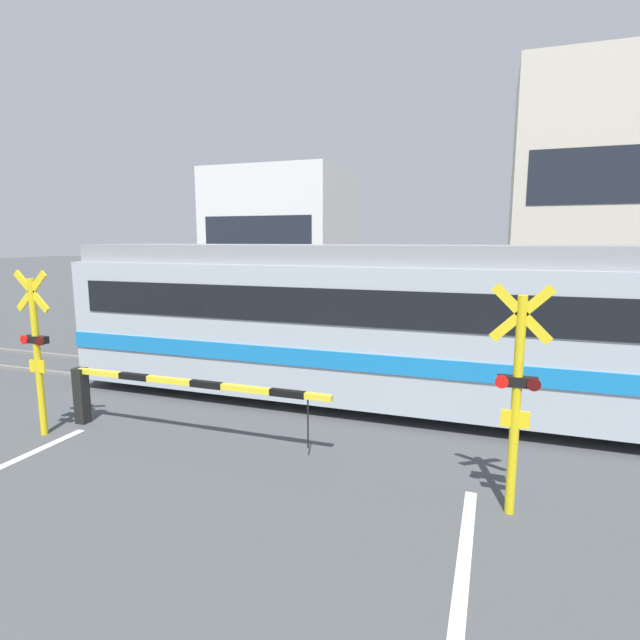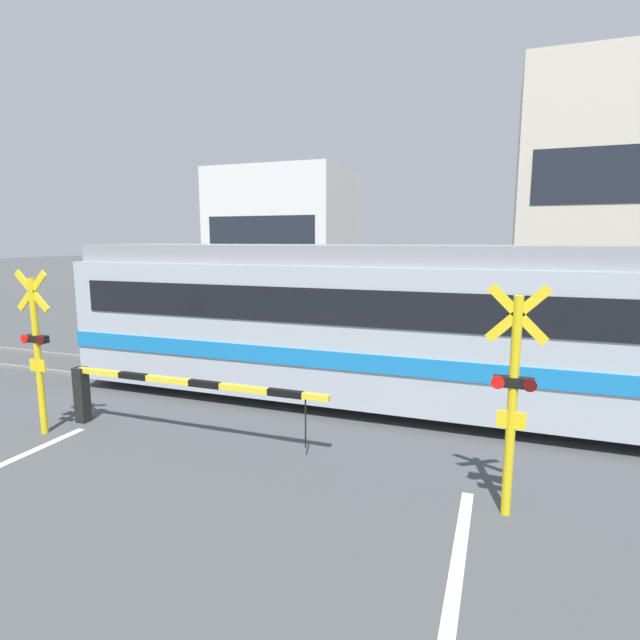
{
  "view_description": "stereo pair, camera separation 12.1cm",
  "coord_description": "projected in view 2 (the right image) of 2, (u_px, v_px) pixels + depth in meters",
  "views": [
    {
      "loc": [
        3.36,
        1.13,
        3.23
      ],
      "look_at": [
        0.0,
        10.64,
        1.6
      ],
      "focal_mm": 28.0,
      "sensor_mm": 36.0,
      "label": 1
    },
    {
      "loc": [
        3.47,
        1.17,
        3.23
      ],
      "look_at": [
        0.0,
        10.64,
        1.6
      ],
      "focal_mm": 28.0,
      "sensor_mm": 36.0,
      "label": 2
    }
  ],
  "objects": [
    {
      "name": "pedestrian",
      "position": [
        370.0,
        313.0,
        15.94
      ],
      "size": [
        0.38,
        0.22,
        1.58
      ],
      "color": "brown",
      "rests_on": "ground_plane"
    },
    {
      "name": "crossing_barrier_far",
      "position": [
        438.0,
        339.0,
        12.45
      ],
      "size": [
        4.76,
        0.2,
        1.01
      ],
      "color": "black",
      "rests_on": "ground_plane"
    },
    {
      "name": "building_left_of_street",
      "position": [
        285.0,
        238.0,
        25.2
      ],
      "size": [
        6.32,
        5.6,
        6.61
      ],
      "color": "white",
      "rests_on": "ground_plane"
    },
    {
      "name": "crossing_barrier_near",
      "position": [
        146.0,
        388.0,
        8.35
      ],
      "size": [
        4.76,
        0.2,
        1.01
      ],
      "color": "black",
      "rests_on": "ground_plane"
    },
    {
      "name": "commuter_train",
      "position": [
        637.0,
        333.0,
        8.39
      ],
      "size": [
        21.54,
        2.92,
        3.13
      ],
      "color": "#ADB7C1",
      "rests_on": "ground_plane"
    },
    {
      "name": "building_right_of_street",
      "position": [
        592.0,
        196.0,
        20.28
      ],
      "size": [
        5.83,
        5.6,
        9.99
      ],
      "color": "beige",
      "rests_on": "ground_plane"
    },
    {
      "name": "rail_track_far",
      "position": [
        333.0,
        383.0,
        11.24
      ],
      "size": [
        50.0,
        0.1,
        0.08
      ],
      "color": "gray",
      "rests_on": "ground_plane"
    },
    {
      "name": "crossing_signal_left",
      "position": [
        37.0,
        346.0,
        8.18
      ],
      "size": [
        0.68,
        0.15,
        2.75
      ],
      "color": "yellow",
      "rests_on": "ground_plane"
    },
    {
      "name": "rail_track_near",
      "position": [
        310.0,
        402.0,
        9.91
      ],
      "size": [
        50.0,
        0.1,
        0.08
      ],
      "color": "gray",
      "rests_on": "ground_plane"
    },
    {
      "name": "crossing_signal_right",
      "position": [
        513.0,
        392.0,
        5.7
      ],
      "size": [
        0.68,
        0.15,
        2.75
      ],
      "color": "yellow",
      "rests_on": "ground_plane"
    }
  ]
}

